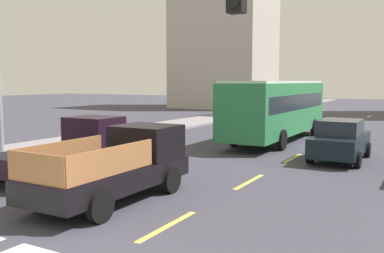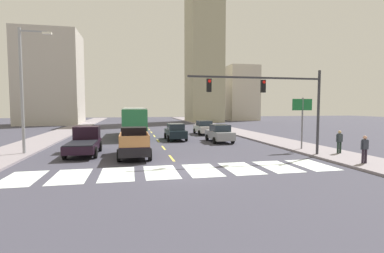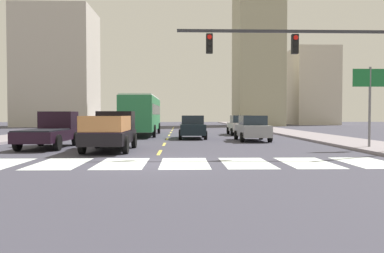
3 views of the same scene
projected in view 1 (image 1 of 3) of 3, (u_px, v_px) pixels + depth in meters
name	position (u px, v px, depth m)	size (l,w,h in m)	color
sidewalk_left	(134.00, 132.00, 27.59)	(3.79, 110.00, 0.15)	gray
lane_dash_0	(168.00, 226.00, 9.87)	(0.16, 2.40, 0.01)	#E1CC4D
lane_dash_1	(249.00, 182.00, 14.21)	(0.16, 2.40, 0.01)	#E1CC4D
lane_dash_2	(293.00, 158.00, 18.54)	(0.16, 2.40, 0.01)	#E1CC4D
lane_dash_3	(320.00, 143.00, 22.88)	(0.16, 2.40, 0.01)	#E1CC4D
lane_dash_4	(338.00, 134.00, 27.21)	(0.16, 2.40, 0.01)	#E1CC4D
lane_dash_5	(351.00, 126.00, 31.55)	(0.16, 2.40, 0.01)	#E1CC4D
lane_dash_6	(361.00, 121.00, 35.88)	(0.16, 2.40, 0.01)	#E1CC4D
lane_dash_7	(369.00, 117.00, 40.22)	(0.16, 2.40, 0.01)	#E1CC4D
pickup_stakebed	(121.00, 165.00, 12.20)	(2.18, 5.20, 1.96)	black
pickup_dark	(72.00, 148.00, 15.39)	(2.18, 5.20, 1.96)	black
city_bus	(277.00, 106.00, 23.66)	(2.72, 10.80, 3.32)	#297A47
sedan_near_right	(340.00, 140.00, 17.94)	(2.02, 4.40, 1.72)	black
block_mid_left	(224.00, 36.00, 53.00)	(11.03, 9.29, 17.65)	#B8B1A7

